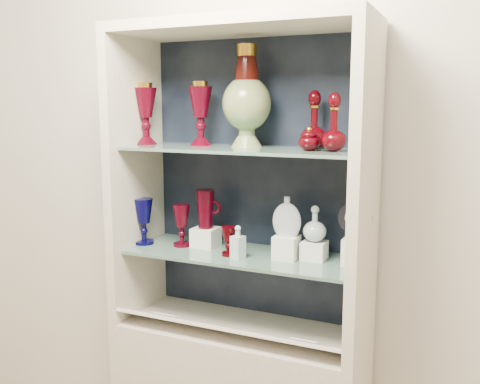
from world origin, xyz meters
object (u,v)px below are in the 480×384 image
at_px(ruby_goblet_small, 229,241).
at_px(ruby_pitcher, 205,209).
at_px(pedestal_lamp_right, 201,114).
at_px(ruby_decanter_a, 334,119).
at_px(enamel_urn, 247,96).
at_px(ruby_goblet_tall, 182,225).
at_px(cobalt_goblet, 144,221).
at_px(clear_square_bottle, 238,242).
at_px(ruby_decanter_b, 314,118).
at_px(pedestal_lamp_left, 146,114).
at_px(clear_round_decanter, 315,225).
at_px(lidded_bowl, 309,139).
at_px(cameo_medallion, 355,219).
at_px(flat_flask, 287,216).

bearing_deg(ruby_goblet_small, ruby_pitcher, 150.90).
distance_m(pedestal_lamp_right, ruby_pitcher, 0.39).
height_order(ruby_decanter_a, ruby_pitcher, ruby_decanter_a).
distance_m(enamel_urn, ruby_goblet_tall, 0.60).
xyz_separation_m(cobalt_goblet, ruby_goblet_small, (0.40, -0.02, -0.04)).
relative_size(cobalt_goblet, clear_square_bottle, 1.49).
bearing_deg(cobalt_goblet, ruby_goblet_tall, 11.37).
bearing_deg(ruby_decanter_b, pedestal_lamp_left, -173.66).
height_order(ruby_decanter_a, clear_round_decanter, ruby_decanter_a).
distance_m(cobalt_goblet, clear_square_bottle, 0.46).
height_order(lidded_bowl, ruby_pitcher, lidded_bowl).
xyz_separation_m(clear_square_bottle, cameo_medallion, (0.42, 0.10, 0.11)).
height_order(ruby_decanter_b, cameo_medallion, ruby_decanter_b).
bearing_deg(cameo_medallion, ruby_decanter_a, -160.45).
bearing_deg(clear_square_bottle, ruby_decanter_a, 8.31).
relative_size(ruby_decanter_b, clear_square_bottle, 1.77).
xyz_separation_m(cobalt_goblet, ruby_pitcher, (0.26, 0.06, 0.06)).
xyz_separation_m(lidded_bowl, flat_flask, (-0.09, 0.03, -0.30)).
bearing_deg(clear_round_decanter, pedestal_lamp_right, 178.85).
height_order(flat_flask, clear_round_decanter, flat_flask).
height_order(pedestal_lamp_left, cobalt_goblet, pedestal_lamp_left).
bearing_deg(cobalt_goblet, lidded_bowl, 0.61).
bearing_deg(pedestal_lamp_left, enamel_urn, 5.41).
height_order(ruby_goblet_tall, ruby_goblet_small, ruby_goblet_tall).
bearing_deg(flat_flask, ruby_decanter_a, -11.26).
distance_m(enamel_urn, ruby_pitcher, 0.49).
height_order(ruby_decanter_a, cameo_medallion, ruby_decanter_a).
bearing_deg(cobalt_goblet, pedestal_lamp_right, 18.00).
bearing_deg(ruby_decanter_a, ruby_goblet_small, -176.30).
bearing_deg(cameo_medallion, ruby_decanter_b, 150.24).
bearing_deg(ruby_goblet_tall, cameo_medallion, 1.78).
xyz_separation_m(ruby_goblet_tall, clear_round_decanter, (0.56, 0.03, 0.05)).
height_order(enamel_urn, ruby_goblet_tall, enamel_urn).
bearing_deg(enamel_urn, ruby_decanter_a, -10.70).
height_order(ruby_decanter_a, flat_flask, ruby_decanter_a).
bearing_deg(ruby_pitcher, enamel_urn, -8.76).
xyz_separation_m(ruby_decanter_b, lidded_bowl, (0.01, -0.11, -0.07)).
bearing_deg(enamel_urn, ruby_goblet_small, -110.28).
height_order(pedestal_lamp_right, ruby_pitcher, pedestal_lamp_right).
bearing_deg(ruby_decanter_b, ruby_goblet_tall, -171.38).
height_order(ruby_decanter_b, flat_flask, ruby_decanter_b).
height_order(pedestal_lamp_left, enamel_urn, enamel_urn).
bearing_deg(cobalt_goblet, cameo_medallion, 3.60).
xyz_separation_m(pedestal_lamp_left, clear_square_bottle, (0.46, -0.08, -0.48)).
distance_m(ruby_goblet_small, clear_round_decanter, 0.34).
relative_size(ruby_pitcher, flat_flask, 1.02).
distance_m(lidded_bowl, ruby_goblet_small, 0.51).
distance_m(pedestal_lamp_right, ruby_decanter_b, 0.47).
relative_size(lidded_bowl, ruby_goblet_tall, 0.50).
relative_size(enamel_urn, lidded_bowl, 4.46).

